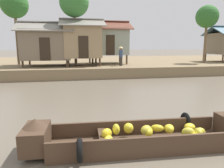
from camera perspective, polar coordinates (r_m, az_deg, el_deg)
ground_plane at (r=11.65m, az=0.63°, el=-2.17°), size 300.00×300.00×0.00m
riverbank_strip at (r=25.77m, az=-6.01°, el=5.52°), size 160.00×20.00×0.84m
banana_boat at (r=5.46m, az=8.38°, el=-13.75°), size 5.68×1.67×0.86m
stilt_house_left at (r=19.08m, az=-17.32°, el=10.30°), size 4.62×3.87×3.74m
stilt_house_mid_left at (r=18.84m, az=-8.13°, el=11.49°), size 3.79×3.63×4.03m
stilt_house_mid_right at (r=20.68m, az=-1.31°, el=11.64°), size 4.28×3.73×4.09m
palm_tree_near at (r=21.51m, az=-25.05°, el=18.92°), size 2.39×2.39×6.51m
palm_tree_mid at (r=19.08m, az=-10.28°, el=20.95°), size 2.48×2.48×6.55m
palm_tree_far at (r=23.26m, az=24.48°, el=16.25°), size 2.16×2.16×5.60m
vendor_person at (r=18.21m, az=2.43°, el=7.90°), size 0.44×0.44×1.66m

